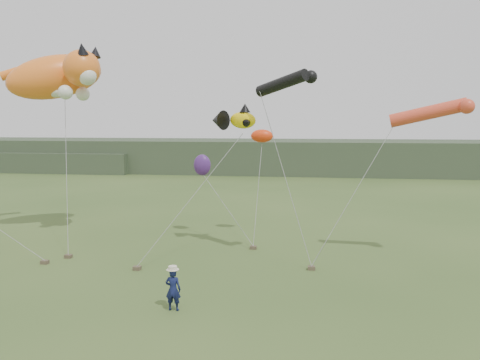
{
  "coord_description": "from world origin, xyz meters",
  "views": [
    {
      "loc": [
        3.99,
        -14.82,
        6.33
      ],
      "look_at": [
        1.44,
        3.0,
        4.09
      ],
      "focal_mm": 35.0,
      "sensor_mm": 36.0,
      "label": 1
    }
  ],
  "objects": [
    {
      "name": "festival_attendant",
      "position": [
        -0.39,
        -0.14,
        0.72
      ],
      "size": [
        0.53,
        0.36,
        1.45
      ],
      "primitive_type": "imported",
      "rotation": [
        0.0,
        0.0,
        3.16
      ],
      "color": "#111842",
      "rests_on": "ground"
    },
    {
      "name": "cat_kite",
      "position": [
        -9.28,
        9.32,
        8.81
      ],
      "size": [
        6.77,
        4.9,
        3.35
      ],
      "color": "orange",
      "rests_on": "ground"
    },
    {
      "name": "tube_kites",
      "position": [
        7.04,
        6.47,
        7.26
      ],
      "size": [
        9.42,
        2.74,
        2.45
      ],
      "color": "black",
      "rests_on": "ground"
    },
    {
      "name": "headland",
      "position": [
        -3.11,
        44.69,
        1.92
      ],
      "size": [
        90.0,
        13.0,
        4.0
      ],
      "color": "#2D3D28",
      "rests_on": "ground"
    },
    {
      "name": "misc_kites",
      "position": [
        -0.22,
        10.44,
        4.7
      ],
      "size": [
        4.39,
        0.8,
        2.56
      ],
      "color": "#EE3910",
      "rests_on": "ground"
    },
    {
      "name": "ground",
      "position": [
        0.0,
        0.0,
        0.0
      ],
      "size": [
        120.0,
        120.0,
        0.0
      ],
      "primitive_type": "plane",
      "color": "#385123",
      "rests_on": "ground"
    },
    {
      "name": "sandbag_anchors",
      "position": [
        -2.4,
        5.16,
        0.08
      ],
      "size": [
        12.17,
        4.27,
        0.16
      ],
      "color": "brown",
      "rests_on": "ground"
    },
    {
      "name": "fish_kite",
      "position": [
        0.49,
        7.48,
        6.44
      ],
      "size": [
        2.63,
        1.73,
        1.26
      ],
      "color": "yellow",
      "rests_on": "ground"
    }
  ]
}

